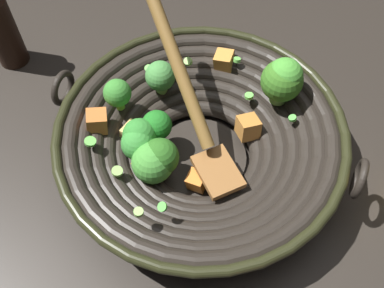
{
  "coord_description": "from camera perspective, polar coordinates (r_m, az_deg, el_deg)",
  "views": [
    {
      "loc": [
        -0.29,
        0.19,
        0.57
      ],
      "look_at": [
        0.01,
        0.01,
        0.03
      ],
      "focal_mm": 41.71,
      "sensor_mm": 36.0,
      "label": 1
    }
  ],
  "objects": [
    {
      "name": "ground_plane",
      "position": [
        0.67,
        1.05,
        -2.01
      ],
      "size": [
        4.0,
        4.0,
        0.0
      ],
      "primitive_type": "plane",
      "color": "#28231E"
    },
    {
      "name": "wok",
      "position": [
        0.62,
        1.08,
        0.82
      ],
      "size": [
        0.4,
        0.4,
        0.2
      ],
      "color": "black",
      "rests_on": "ground"
    },
    {
      "name": "soy_sauce_bottle",
      "position": [
        0.81,
        -23.2,
        13.29
      ],
      "size": [
        0.05,
        0.05,
        0.17
      ],
      "color": "black",
      "rests_on": "ground"
    }
  ]
}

